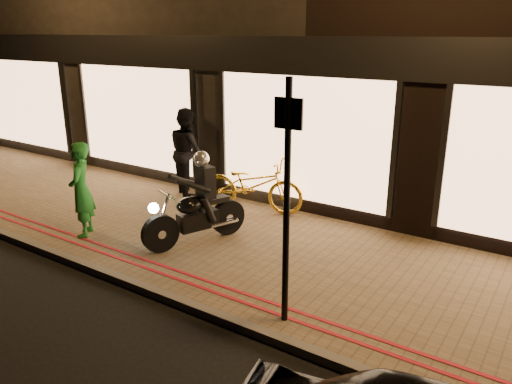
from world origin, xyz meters
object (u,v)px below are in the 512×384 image
Objects in this scene: bicycle_gold at (252,185)px; sign_post at (287,193)px; person_green at (81,190)px; motorcycle at (197,208)px.

sign_post is at bearing -155.67° from bicycle_gold.
sign_post is 4.17m from bicycle_gold.
sign_post is 1.79× the size of person_green.
person_green reaches higher than bicycle_gold.
person_green is (-1.78, -2.68, 0.29)m from bicycle_gold.
sign_post is (2.48, -1.26, 1.06)m from motorcycle.
bicycle_gold is 3.23m from person_green.
motorcycle is 2.98m from sign_post.
motorcycle is 1.82m from bicycle_gold.
person_green reaches higher than motorcycle.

